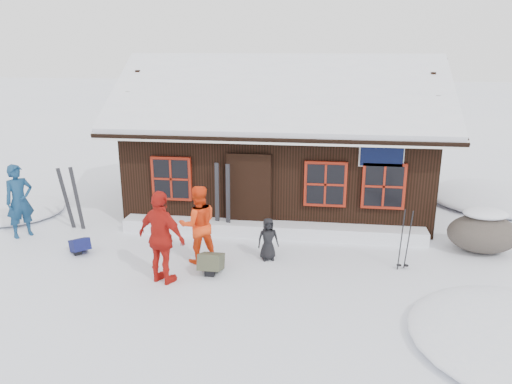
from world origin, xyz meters
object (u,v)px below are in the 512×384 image
Objects in this scene: boulder at (483,232)px; skier_teal at (19,201)px; backpack_blue at (80,248)px; skier_orange_right at (162,238)px; skier_crouched at (268,239)px; ski_poles at (405,241)px; backpack_olive at (211,265)px; skier_orange_left at (198,224)px.

skier_teal is at bearing -177.39° from boulder.
skier_orange_right is at bearing -68.90° from backpack_blue.
boulder is at bearing -34.63° from backpack_blue.
skier_crouched is 2.93m from ski_poles.
ski_poles is at bearing -41.93° from backpack_blue.
backpack_olive is at bearing -161.54° from skier_crouched.
skier_orange_left is 1.79× the size of skier_crouched.
backpack_olive is (0.86, 0.55, -0.79)m from skier_orange_right.
skier_orange_right reaches higher than skier_crouched.
skier_orange_right is at bearing -147.12° from backpack_olive.
skier_crouched is at bearing 37.74° from backpack_olive.
skier_orange_right is 1.40× the size of ski_poles.
skier_orange_right is at bearing -76.43° from skier_teal.
boulder is at bearing -137.08° from skier_orange_right.
backpack_blue is at bearing -171.70° from boulder.
boulder reaches higher than backpack_blue.
skier_orange_right is 5.07m from ski_poles.
backpack_blue is (-4.34, -0.24, -0.35)m from skier_crouched.
skier_orange_left is 1.19m from skier_orange_right.
skier_orange_right is 2.76m from backpack_blue.
ski_poles reaches higher than boulder.
backpack_blue is (-7.27, -0.13, -0.51)m from ski_poles.
skier_orange_right reaches higher than backpack_olive.
skier_orange_right reaches higher than ski_poles.
skier_orange_left is 1.09× the size of boulder.
skier_teal reaches higher than boulder.
skier_teal is 0.96× the size of skier_orange_right.
skier_orange_right is 1.29m from backpack_olive.
skier_orange_left is 2.82× the size of backpack_olive.
ski_poles is at bearing -20.96° from skier_crouched.
ski_poles is (-1.95, -1.22, 0.18)m from boulder.
skier_teal is 11.16m from boulder.
skier_crouched is 1.93× the size of backpack_blue.
skier_orange_right reaches higher than skier_orange_left.
skier_teal reaches higher than skier_crouched.
skier_teal is at bearing 164.79° from backpack_olive.
backpack_olive is at bearing -53.59° from backpack_blue.
ski_poles reaches higher than backpack_blue.
skier_teal is 1.06× the size of skier_orange_left.
backpack_olive is (-1.11, -0.85, -0.32)m from skier_crouched.
skier_crouched is 0.71× the size of ski_poles.
ski_poles is (4.90, 1.28, -0.31)m from skier_orange_right.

